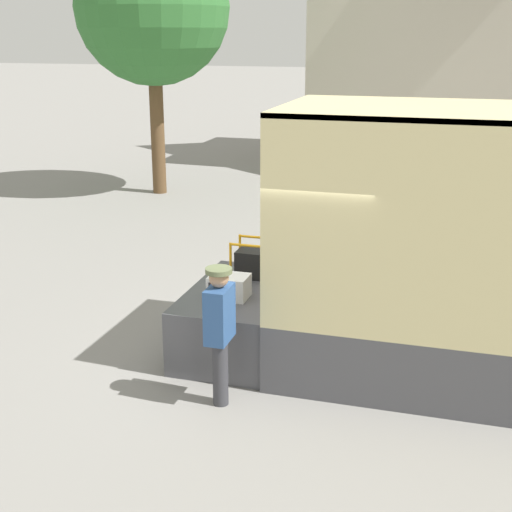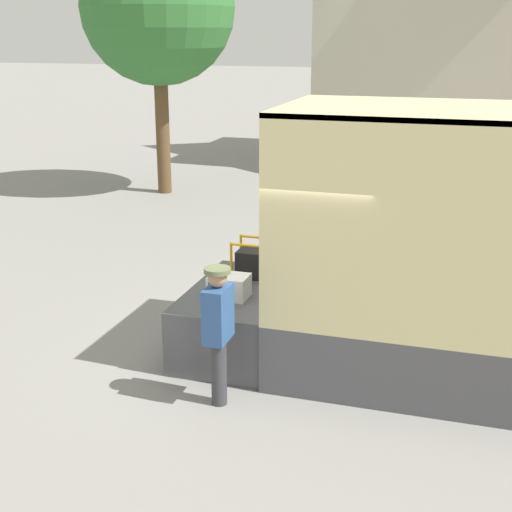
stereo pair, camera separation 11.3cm
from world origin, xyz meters
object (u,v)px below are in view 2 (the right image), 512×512
object	(u,v)px
microwave	(229,287)
street_tree	(158,8)
worker_person	(218,323)
portable_generator	(256,263)

from	to	relation	value
microwave	street_tree	size ratio (longest dim) A/B	0.07
microwave	street_tree	world-z (taller)	street_tree
worker_person	street_tree	world-z (taller)	street_tree
portable_generator	microwave	bearing A→B (deg)	-95.85
portable_generator	worker_person	world-z (taller)	worker_person
portable_generator	worker_person	xyz separation A→B (m)	(0.20, -2.09, -0.03)
microwave	portable_generator	distance (m)	0.90
worker_person	street_tree	distance (m)	12.21
portable_generator	worker_person	distance (m)	2.10
portable_generator	worker_person	bearing A→B (deg)	-84.58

